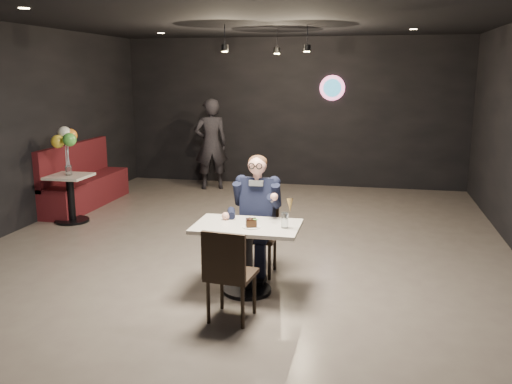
% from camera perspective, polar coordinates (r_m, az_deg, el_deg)
% --- Properties ---
extents(floor, '(9.00, 9.00, 0.00)m').
position_cam_1_polar(floor, '(7.16, -1.57, -6.31)').
color(floor, '#6C625A').
rests_on(floor, ground).
extents(wall_sign, '(0.50, 0.06, 0.50)m').
position_cam_1_polar(wall_sign, '(11.09, 8.03, 10.80)').
color(wall_sign, pink).
rests_on(wall_sign, floor).
extents(pendant_lights, '(1.40, 1.20, 0.36)m').
position_cam_1_polar(pendant_lights, '(8.75, 1.52, 16.25)').
color(pendant_lights, black).
rests_on(pendant_lights, floor).
extents(main_table, '(1.10, 0.70, 0.75)m').
position_cam_1_polar(main_table, '(5.78, -0.94, -7.02)').
color(main_table, white).
rests_on(main_table, floor).
extents(chair_far, '(0.42, 0.46, 0.92)m').
position_cam_1_polar(chair_far, '(6.27, 0.19, -4.64)').
color(chair_far, black).
rests_on(chair_far, floor).
extents(chair_near, '(0.47, 0.50, 0.92)m').
position_cam_1_polar(chair_near, '(5.16, -2.59, -8.49)').
color(chair_near, black).
rests_on(chair_near, floor).
extents(seated_man, '(0.60, 0.80, 1.44)m').
position_cam_1_polar(seated_man, '(6.20, 0.19, -2.34)').
color(seated_man, black).
rests_on(seated_man, floor).
extents(dessert_plate, '(0.19, 0.19, 0.01)m').
position_cam_1_polar(dessert_plate, '(5.56, -0.46, -3.70)').
color(dessert_plate, white).
rests_on(dessert_plate, main_table).
extents(cake_slice, '(0.13, 0.12, 0.07)m').
position_cam_1_polar(cake_slice, '(5.54, -0.50, -3.29)').
color(cake_slice, black).
rests_on(cake_slice, dessert_plate).
extents(mint_leaf, '(0.07, 0.04, 0.01)m').
position_cam_1_polar(mint_leaf, '(5.52, -0.05, -2.90)').
color(mint_leaf, '#31802A').
rests_on(mint_leaf, cake_slice).
extents(sundae_glass, '(0.07, 0.07, 0.16)m').
position_cam_1_polar(sundae_glass, '(5.54, 3.05, -2.98)').
color(sundae_glass, silver).
rests_on(sundae_glass, main_table).
extents(wafer_cone, '(0.08, 0.08, 0.14)m').
position_cam_1_polar(wafer_cone, '(5.46, 3.60, -1.41)').
color(wafer_cone, tan).
rests_on(wafer_cone, sundae_glass).
extents(booth_bench, '(0.55, 2.21, 1.10)m').
position_cam_1_polar(booth_bench, '(9.90, -17.54, 1.71)').
color(booth_bench, '#470F0F').
rests_on(booth_bench, floor).
extents(side_table, '(0.59, 0.59, 0.74)m').
position_cam_1_polar(side_table, '(8.95, -18.91, -0.68)').
color(side_table, white).
rests_on(side_table, floor).
extents(balloon_vase, '(0.10, 0.10, 0.15)m').
position_cam_1_polar(balloon_vase, '(8.86, -19.12, 2.18)').
color(balloon_vase, silver).
rests_on(balloon_vase, side_table).
extents(balloon_bunch, '(0.37, 0.37, 0.62)m').
position_cam_1_polar(balloon_bunch, '(8.80, -19.29, 4.63)').
color(balloon_bunch, yellow).
rests_on(balloon_bunch, balloon_vase).
extents(passerby, '(0.77, 0.65, 1.81)m').
position_cam_1_polar(passerby, '(10.87, -4.76, 5.04)').
color(passerby, black).
rests_on(passerby, floor).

